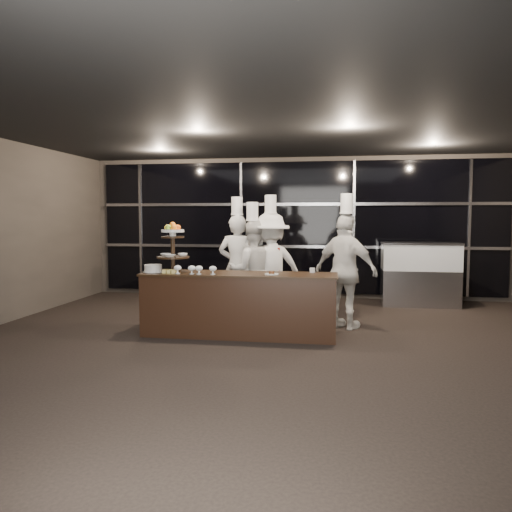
% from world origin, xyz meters
% --- Properties ---
extents(room, '(10.00, 10.00, 10.00)m').
position_xyz_m(room, '(0.00, 0.00, 1.50)').
color(room, black).
rests_on(room, ground).
extents(window_wall, '(8.60, 0.10, 2.80)m').
position_xyz_m(window_wall, '(0.00, 4.94, 1.50)').
color(window_wall, black).
rests_on(window_wall, ground).
extents(buffet_counter, '(2.84, 0.74, 0.92)m').
position_xyz_m(buffet_counter, '(-0.55, 1.34, 0.47)').
color(buffet_counter, black).
rests_on(buffet_counter, ground).
extents(display_stand, '(0.48, 0.48, 0.74)m').
position_xyz_m(display_stand, '(-1.55, 1.34, 1.34)').
color(display_stand, black).
rests_on(display_stand, buffet_counter).
extents(compotes, '(0.63, 0.11, 0.12)m').
position_xyz_m(compotes, '(-1.15, 1.12, 1.00)').
color(compotes, silver).
rests_on(compotes, buffet_counter).
extents(layer_cake, '(0.30, 0.30, 0.11)m').
position_xyz_m(layer_cake, '(-1.85, 1.29, 0.97)').
color(layer_cake, white).
rests_on(layer_cake, buffet_counter).
extents(pastry_squares, '(0.20, 0.13, 0.05)m').
position_xyz_m(pastry_squares, '(-1.55, 1.18, 0.95)').
color(pastry_squares, '#E1CD6E').
rests_on(pastry_squares, buffet_counter).
extents(small_plate, '(0.20, 0.20, 0.05)m').
position_xyz_m(small_plate, '(-0.07, 1.24, 0.94)').
color(small_plate, white).
rests_on(small_plate, buffet_counter).
extents(chef_cup, '(0.08, 0.08, 0.07)m').
position_xyz_m(chef_cup, '(0.50, 1.59, 0.96)').
color(chef_cup, white).
rests_on(chef_cup, buffet_counter).
extents(display_case, '(1.47, 0.64, 1.24)m').
position_xyz_m(display_case, '(2.46, 4.30, 0.69)').
color(display_case, '#A5A5AA').
rests_on(display_case, ground).
extents(chef_a, '(0.65, 0.43, 2.07)m').
position_xyz_m(chef_a, '(-0.83, 2.59, 0.91)').
color(chef_a, silver).
rests_on(chef_a, ground).
extents(chef_b, '(0.95, 0.82, 1.98)m').
position_xyz_m(chef_b, '(-0.53, 2.35, 0.85)').
color(chef_b, silver).
rests_on(chef_b, ground).
extents(chef_c, '(1.34, 1.15, 2.10)m').
position_xyz_m(chef_c, '(-0.24, 2.46, 0.91)').
color(chef_c, white).
rests_on(chef_c, ground).
extents(chef_d, '(1.13, 0.91, 2.09)m').
position_xyz_m(chef_d, '(0.99, 2.05, 0.91)').
color(chef_d, white).
rests_on(chef_d, ground).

